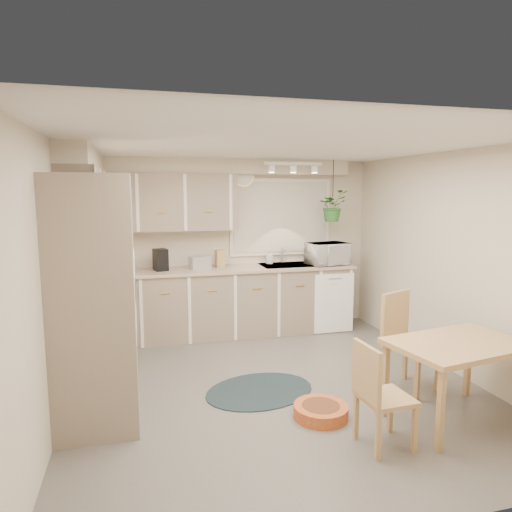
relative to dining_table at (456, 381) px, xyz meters
name	(u,v)px	position (x,y,z in m)	size (l,w,h in m)	color
floor	(276,386)	(-1.29, 1.05, -0.35)	(4.20, 4.20, 0.00)	#605C54
ceiling	(277,145)	(-1.29, 1.05, 2.05)	(4.20, 4.20, 0.00)	silver
wall_back	(233,246)	(-1.29, 3.15, 0.85)	(4.00, 0.04, 2.40)	beige
wall_front	(391,334)	(-1.29, -1.05, 0.85)	(4.00, 0.04, 2.40)	beige
wall_left	(58,280)	(-3.29, 1.05, 0.85)	(0.04, 4.20, 2.40)	beige
wall_right	(452,262)	(0.71, 1.05, 0.85)	(0.04, 4.20, 2.40)	beige
base_cab_left	(104,331)	(-2.99, 1.93, 0.10)	(0.60, 1.85, 0.90)	gray
base_cab_back	(224,303)	(-1.49, 2.85, 0.10)	(3.60, 0.60, 0.90)	gray
counter_left	(103,289)	(-2.98, 1.93, 0.57)	(0.64, 1.89, 0.04)	tan
counter_back	(223,269)	(-1.49, 2.84, 0.57)	(3.64, 0.64, 0.04)	tan
oven_stack	(94,305)	(-2.97, 0.68, 0.70)	(0.65, 0.65, 2.10)	gray
wall_oven_face	(134,302)	(-2.65, 0.68, 0.70)	(0.02, 0.56, 0.58)	white
upper_cab_left	(87,205)	(-3.12, 2.05, 1.47)	(0.35, 2.00, 0.75)	gray
upper_cab_back	(161,202)	(-2.29, 2.98, 1.47)	(2.00, 0.35, 0.75)	gray
soffit_left	(82,160)	(-3.14, 2.05, 1.95)	(0.30, 2.00, 0.20)	beige
soffit_back	(220,167)	(-1.49, 3.00, 1.95)	(3.60, 0.30, 0.20)	beige
cooktop	(100,299)	(-2.97, 1.35, 0.59)	(0.52, 0.58, 0.02)	white
range_hood	(96,252)	(-2.99, 1.35, 1.05)	(0.40, 0.60, 0.14)	white
window_blinds	(281,217)	(-0.59, 3.12, 1.25)	(1.40, 0.02, 1.00)	beige
window_frame	(281,217)	(-0.59, 3.13, 1.25)	(1.50, 0.02, 1.10)	silver
sink	(286,268)	(-0.59, 2.85, 0.55)	(0.70, 0.48, 0.10)	#B0B3B8
dishwasher_front	(334,303)	(0.01, 2.54, 0.07)	(0.58, 0.01, 0.83)	white
track_light_bar	(293,164)	(-0.59, 2.60, 1.98)	(0.80, 0.04, 0.04)	white
wall_clock	(244,176)	(-1.14, 3.12, 1.83)	(0.30, 0.30, 0.03)	#ECB953
dining_table	(456,381)	(0.00, 0.00, 0.00)	(1.12, 0.74, 0.70)	tan
chair_left	(386,395)	(-0.80, -0.20, 0.06)	(0.39, 0.39, 0.83)	tan
chair_back	(412,343)	(-0.02, 0.64, 0.13)	(0.45, 0.45, 0.97)	tan
braided_rug	(260,391)	(-1.48, 0.98, -0.35)	(1.11, 0.83, 0.01)	black
pet_bed	(321,411)	(-1.10, 0.33, -0.30)	(0.48, 0.48, 0.11)	#C66D27
microwave	(328,251)	(-0.01, 2.75, 0.78)	(0.56, 0.31, 0.38)	white
soap_bottle	(269,261)	(-0.80, 3.00, 0.63)	(0.09, 0.19, 0.09)	white
hanging_plant	(332,209)	(0.05, 2.75, 1.37)	(0.39, 0.44, 0.34)	#2C6C2B
coffee_maker	(161,260)	(-2.32, 2.85, 0.73)	(0.16, 0.20, 0.28)	black
toaster	(200,262)	(-1.80, 2.87, 0.67)	(0.27, 0.16, 0.17)	#B0B3B8
knife_block	(220,259)	(-1.53, 2.90, 0.71)	(0.11, 0.11, 0.24)	tan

